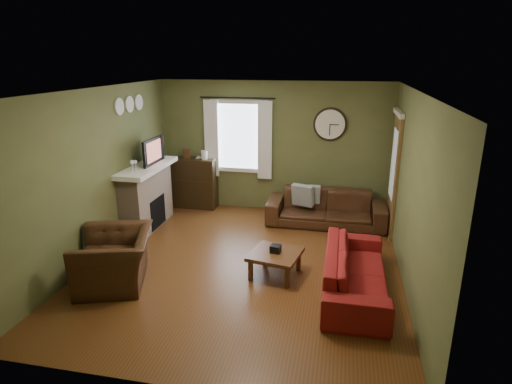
% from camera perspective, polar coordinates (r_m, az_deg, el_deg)
% --- Properties ---
extents(floor, '(4.60, 5.20, 0.00)m').
position_cam_1_polar(floor, '(6.61, -1.57, -9.69)').
color(floor, '#573115').
rests_on(floor, ground).
extents(ceiling, '(4.60, 5.20, 0.00)m').
position_cam_1_polar(ceiling, '(5.89, -1.78, 13.40)').
color(ceiling, white).
rests_on(ceiling, ground).
extents(wall_left, '(0.00, 5.20, 2.60)m').
position_cam_1_polar(wall_left, '(7.00, -20.32, 2.18)').
color(wall_left, brown).
rests_on(wall_left, ground).
extents(wall_right, '(0.00, 5.20, 2.60)m').
position_cam_1_polar(wall_right, '(6.05, 20.06, -0.13)').
color(wall_right, brown).
rests_on(wall_right, ground).
extents(wall_back, '(4.60, 0.00, 2.60)m').
position_cam_1_polar(wall_back, '(8.60, 2.31, 5.97)').
color(wall_back, brown).
rests_on(wall_back, ground).
extents(wall_front, '(4.60, 0.00, 2.60)m').
position_cam_1_polar(wall_front, '(3.82, -10.77, -9.70)').
color(wall_front, brown).
rests_on(wall_front, ground).
extents(fireplace, '(0.40, 1.40, 1.10)m').
position_cam_1_polar(fireplace, '(8.08, -14.36, -0.86)').
color(fireplace, tan).
rests_on(fireplace, floor).
extents(firebox, '(0.04, 0.60, 0.55)m').
position_cam_1_polar(firebox, '(8.08, -13.01, -2.63)').
color(firebox, black).
rests_on(firebox, fireplace).
extents(mantel, '(0.58, 1.60, 0.08)m').
position_cam_1_polar(mantel, '(7.91, -14.49, 3.19)').
color(mantel, white).
rests_on(mantel, fireplace).
extents(tv, '(0.08, 0.60, 0.35)m').
position_cam_1_polar(tv, '(7.98, -14.01, 4.94)').
color(tv, black).
rests_on(tv, mantel).
extents(tv_screen, '(0.02, 0.62, 0.36)m').
position_cam_1_polar(tv_screen, '(7.93, -13.51, 5.32)').
color(tv_screen, '#994C3F').
rests_on(tv_screen, mantel).
extents(medallion_left, '(0.28, 0.28, 0.03)m').
position_cam_1_polar(medallion_left, '(7.51, -17.77, 10.81)').
color(medallion_left, white).
rests_on(medallion_left, wall_left).
extents(medallion_mid, '(0.28, 0.28, 0.03)m').
position_cam_1_polar(medallion_mid, '(7.81, -16.53, 11.15)').
color(medallion_mid, white).
rests_on(medallion_mid, wall_left).
extents(medallion_right, '(0.28, 0.28, 0.03)m').
position_cam_1_polar(medallion_right, '(8.12, -15.37, 11.47)').
color(medallion_right, white).
rests_on(medallion_right, wall_left).
extents(window_pane, '(1.00, 0.02, 1.30)m').
position_cam_1_polar(window_pane, '(8.69, -2.29, 7.43)').
color(window_pane, silver).
rests_on(window_pane, wall_back).
extents(curtain_rod, '(0.03, 0.03, 1.50)m').
position_cam_1_polar(curtain_rod, '(8.49, -2.52, 12.43)').
color(curtain_rod, black).
rests_on(curtain_rod, wall_back).
extents(curtain_left, '(0.28, 0.04, 1.55)m').
position_cam_1_polar(curtain_left, '(8.75, -5.97, 7.08)').
color(curtain_left, white).
rests_on(curtain_left, wall_back).
extents(curtain_right, '(0.28, 0.04, 1.55)m').
position_cam_1_polar(curtain_right, '(8.48, 1.19, 6.85)').
color(curtain_right, white).
rests_on(curtain_right, wall_back).
extents(wall_clock, '(0.64, 0.06, 0.64)m').
position_cam_1_polar(wall_clock, '(8.36, 9.84, 8.87)').
color(wall_clock, white).
rests_on(wall_clock, wall_back).
extents(door, '(0.05, 0.90, 2.10)m').
position_cam_1_polar(door, '(7.88, 17.89, 2.16)').
color(door, brown).
rests_on(door, floor).
extents(bookshelf, '(0.88, 0.37, 1.04)m').
position_cam_1_polar(bookshelf, '(8.99, -8.08, 1.20)').
color(bookshelf, black).
rests_on(bookshelf, floor).
extents(book, '(0.19, 0.23, 0.02)m').
position_cam_1_polar(book, '(8.95, -7.92, 4.05)').
color(book, '#4C2D19').
rests_on(book, bookshelf).
extents(sofa_brown, '(2.19, 0.85, 0.64)m').
position_cam_1_polar(sofa_brown, '(8.13, 9.30, -2.13)').
color(sofa_brown, '#372012').
rests_on(sofa_brown, floor).
extents(pillow_left, '(0.36, 0.14, 0.35)m').
position_cam_1_polar(pillow_left, '(8.13, 7.30, -0.31)').
color(pillow_left, gray).
rests_on(pillow_left, sofa_brown).
extents(pillow_right, '(0.42, 0.24, 0.40)m').
position_cam_1_polar(pillow_right, '(8.07, 6.25, -0.43)').
color(pillow_right, gray).
rests_on(pillow_right, sofa_brown).
extents(sofa_red, '(0.80, 2.05, 0.60)m').
position_cam_1_polar(sofa_red, '(5.95, 13.12, -10.23)').
color(sofa_red, maroon).
rests_on(sofa_red, floor).
extents(armchair, '(1.29, 1.38, 0.73)m').
position_cam_1_polar(armchair, '(6.29, -18.31, -8.45)').
color(armchair, '#372012').
rests_on(armchair, floor).
extents(coffee_table, '(0.79, 0.79, 0.36)m').
position_cam_1_polar(coffee_table, '(6.25, 2.58, -9.56)').
color(coffee_table, '#4C2D19').
rests_on(coffee_table, floor).
extents(tissue_box, '(0.16, 0.16, 0.11)m').
position_cam_1_polar(tissue_box, '(6.16, 2.62, -7.69)').
color(tissue_box, black).
rests_on(tissue_box, coffee_table).
extents(wine_glass_a, '(0.07, 0.07, 0.21)m').
position_cam_1_polar(wine_glass_a, '(7.41, -16.16, 3.27)').
color(wine_glass_a, white).
rests_on(wine_glass_a, mantel).
extents(wine_glass_b, '(0.06, 0.06, 0.19)m').
position_cam_1_polar(wine_glass_b, '(7.51, -15.76, 3.39)').
color(wine_glass_b, white).
rests_on(wine_glass_b, mantel).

